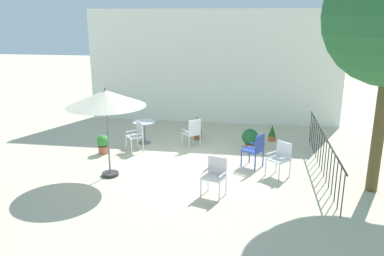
{
  "coord_description": "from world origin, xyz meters",
  "views": [
    {
      "loc": [
        1.63,
        -10.23,
        4.01
      ],
      "look_at": [
        0.0,
        -0.13,
        1.09
      ],
      "focal_mm": 36.49,
      "sensor_mm": 36.0,
      "label": 1
    }
  ],
  "objects_px": {
    "cafe_table_0": "(144,128)",
    "potted_plant_2": "(103,144)",
    "patio_chair_4": "(215,173)",
    "potted_plant_3": "(250,138)",
    "patio_umbrella_0": "(106,99)",
    "potted_plant_1": "(272,133)",
    "potted_plant_0": "(197,127)",
    "patio_chair_3": "(280,156)",
    "patio_chair_1": "(255,148)",
    "patio_chair_2": "(136,134)",
    "patio_chair_0": "(193,131)"
  },
  "relations": [
    {
      "from": "patio_chair_2",
      "to": "potted_plant_0",
      "type": "distance_m",
      "value": 2.25
    },
    {
      "from": "patio_chair_1",
      "to": "potted_plant_1",
      "type": "distance_m",
      "value": 2.61
    },
    {
      "from": "cafe_table_0",
      "to": "potted_plant_3",
      "type": "relative_size",
      "value": 1.17
    },
    {
      "from": "potted_plant_1",
      "to": "patio_umbrella_0",
      "type": "bearing_deg",
      "value": -139.01
    },
    {
      "from": "potted_plant_0",
      "to": "potted_plant_2",
      "type": "bearing_deg",
      "value": -143.48
    },
    {
      "from": "potted_plant_1",
      "to": "patio_chair_2",
      "type": "bearing_deg",
      "value": -157.71
    },
    {
      "from": "patio_chair_1",
      "to": "potted_plant_3",
      "type": "height_order",
      "value": "patio_chair_1"
    },
    {
      "from": "potted_plant_1",
      "to": "potted_plant_3",
      "type": "xyz_separation_m",
      "value": [
        -0.72,
        -0.94,
        0.09
      ]
    },
    {
      "from": "patio_chair_4",
      "to": "potted_plant_2",
      "type": "xyz_separation_m",
      "value": [
        -3.65,
        2.34,
        -0.23
      ]
    },
    {
      "from": "cafe_table_0",
      "to": "potted_plant_1",
      "type": "height_order",
      "value": "cafe_table_0"
    },
    {
      "from": "patio_umbrella_0",
      "to": "potted_plant_1",
      "type": "bearing_deg",
      "value": 40.99
    },
    {
      "from": "patio_chair_4",
      "to": "cafe_table_0",
      "type": "bearing_deg",
      "value": 127.34
    },
    {
      "from": "patio_chair_0",
      "to": "potted_plant_1",
      "type": "relative_size",
      "value": 1.72
    },
    {
      "from": "patio_chair_3",
      "to": "cafe_table_0",
      "type": "bearing_deg",
      "value": 153.63
    },
    {
      "from": "potted_plant_3",
      "to": "potted_plant_2",
      "type": "bearing_deg",
      "value": -164.91
    },
    {
      "from": "patio_chair_3",
      "to": "potted_plant_2",
      "type": "relative_size",
      "value": 1.56
    },
    {
      "from": "potted_plant_2",
      "to": "cafe_table_0",
      "type": "bearing_deg",
      "value": 51.11
    },
    {
      "from": "potted_plant_0",
      "to": "patio_chair_0",
      "type": "bearing_deg",
      "value": -90.31
    },
    {
      "from": "patio_umbrella_0",
      "to": "potted_plant_0",
      "type": "height_order",
      "value": "patio_umbrella_0"
    },
    {
      "from": "patio_chair_3",
      "to": "potted_plant_1",
      "type": "relative_size",
      "value": 1.69
    },
    {
      "from": "patio_chair_2",
      "to": "patio_chair_4",
      "type": "bearing_deg",
      "value": -45.29
    },
    {
      "from": "patio_chair_0",
      "to": "potted_plant_3",
      "type": "bearing_deg",
      "value": 4.24
    },
    {
      "from": "cafe_table_0",
      "to": "patio_chair_3",
      "type": "distance_m",
      "value": 4.74
    },
    {
      "from": "patio_chair_0",
      "to": "patio_chair_3",
      "type": "xyz_separation_m",
      "value": [
        2.62,
        -1.96,
        0.02
      ]
    },
    {
      "from": "patio_umbrella_0",
      "to": "patio_chair_2",
      "type": "bearing_deg",
      "value": 86.72
    },
    {
      "from": "potted_plant_0",
      "to": "potted_plant_3",
      "type": "bearing_deg",
      "value": -22.17
    },
    {
      "from": "patio_chair_2",
      "to": "patio_chair_3",
      "type": "bearing_deg",
      "value": -17.19
    },
    {
      "from": "patio_umbrella_0",
      "to": "patio_chair_3",
      "type": "relative_size",
      "value": 2.58
    },
    {
      "from": "patio_chair_2",
      "to": "potted_plant_2",
      "type": "xyz_separation_m",
      "value": [
        -0.94,
        -0.41,
        -0.22
      ]
    },
    {
      "from": "patio_chair_2",
      "to": "potted_plant_0",
      "type": "height_order",
      "value": "patio_chair_2"
    },
    {
      "from": "patio_chair_3",
      "to": "potted_plant_0",
      "type": "height_order",
      "value": "patio_chair_3"
    },
    {
      "from": "cafe_table_0",
      "to": "potted_plant_1",
      "type": "distance_m",
      "value": 4.27
    },
    {
      "from": "patio_chair_4",
      "to": "potted_plant_0",
      "type": "height_order",
      "value": "patio_chair_4"
    },
    {
      "from": "patio_umbrella_0",
      "to": "potted_plant_1",
      "type": "height_order",
      "value": "patio_umbrella_0"
    },
    {
      "from": "potted_plant_3",
      "to": "potted_plant_1",
      "type": "bearing_deg",
      "value": 52.46
    },
    {
      "from": "patio_chair_2",
      "to": "potted_plant_3",
      "type": "xyz_separation_m",
      "value": [
        3.46,
        0.78,
        -0.19
      ]
    },
    {
      "from": "patio_chair_1",
      "to": "patio_chair_4",
      "type": "height_order",
      "value": "patio_chair_1"
    },
    {
      "from": "cafe_table_0",
      "to": "potted_plant_0",
      "type": "relative_size",
      "value": 0.91
    },
    {
      "from": "potted_plant_3",
      "to": "patio_chair_3",
      "type": "bearing_deg",
      "value": -68.88
    },
    {
      "from": "patio_chair_1",
      "to": "potted_plant_2",
      "type": "bearing_deg",
      "value": 174.8
    },
    {
      "from": "cafe_table_0",
      "to": "potted_plant_2",
      "type": "relative_size",
      "value": 1.28
    },
    {
      "from": "patio_chair_0",
      "to": "patio_chair_2",
      "type": "distance_m",
      "value": 1.77
    },
    {
      "from": "cafe_table_0",
      "to": "patio_chair_3",
      "type": "relative_size",
      "value": 0.82
    },
    {
      "from": "patio_chair_0",
      "to": "cafe_table_0",
      "type": "bearing_deg",
      "value": 175.04
    },
    {
      "from": "patio_chair_3",
      "to": "potted_plant_3",
      "type": "xyz_separation_m",
      "value": [
        -0.81,
        2.1,
        -0.19
      ]
    },
    {
      "from": "potted_plant_2",
      "to": "patio_chair_1",
      "type": "bearing_deg",
      "value": -5.2
    },
    {
      "from": "patio_chair_4",
      "to": "potted_plant_3",
      "type": "height_order",
      "value": "patio_chair_4"
    },
    {
      "from": "patio_chair_4",
      "to": "potted_plant_0",
      "type": "xyz_separation_m",
      "value": [
        -1.06,
        4.26,
        -0.12
      ]
    },
    {
      "from": "patio_umbrella_0",
      "to": "potted_plant_0",
      "type": "relative_size",
      "value": 2.86
    },
    {
      "from": "patio_chair_3",
      "to": "potted_plant_2",
      "type": "bearing_deg",
      "value": 170.07
    }
  ]
}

